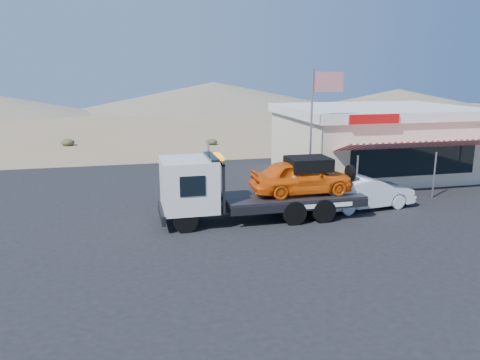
{
  "coord_description": "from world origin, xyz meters",
  "views": [
    {
      "loc": [
        -3.46,
        -15.46,
        5.91
      ],
      "look_at": [
        0.96,
        2.86,
        1.5
      ],
      "focal_mm": 35.0,
      "sensor_mm": 36.0,
      "label": 1
    }
  ],
  "objects_px": {
    "jerky_store": "(374,140)",
    "flagpole": "(316,119)",
    "white_sedan": "(366,192)",
    "tow_truck": "(257,184)"
  },
  "relations": [
    {
      "from": "white_sedan",
      "to": "jerky_store",
      "type": "xyz_separation_m",
      "value": [
        3.97,
        6.5,
        1.26
      ]
    },
    {
      "from": "jerky_store",
      "to": "flagpole",
      "type": "xyz_separation_m",
      "value": [
        -5.57,
        -4.47,
        1.77
      ]
    },
    {
      "from": "tow_truck",
      "to": "flagpole",
      "type": "xyz_separation_m",
      "value": [
        3.45,
        2.39,
        2.3
      ]
    },
    {
      "from": "tow_truck",
      "to": "jerky_store",
      "type": "height_order",
      "value": "jerky_store"
    },
    {
      "from": "jerky_store",
      "to": "flagpole",
      "type": "height_order",
      "value": "flagpole"
    },
    {
      "from": "tow_truck",
      "to": "jerky_store",
      "type": "bearing_deg",
      "value": 37.3
    },
    {
      "from": "white_sedan",
      "to": "jerky_store",
      "type": "distance_m",
      "value": 7.72
    },
    {
      "from": "white_sedan",
      "to": "flagpole",
      "type": "height_order",
      "value": "flagpole"
    },
    {
      "from": "tow_truck",
      "to": "white_sedan",
      "type": "distance_m",
      "value": 5.12
    },
    {
      "from": "white_sedan",
      "to": "jerky_store",
      "type": "height_order",
      "value": "jerky_store"
    }
  ]
}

